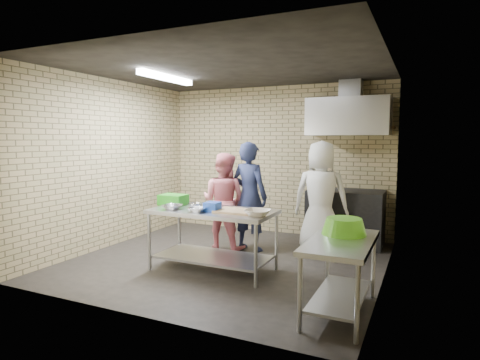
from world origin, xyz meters
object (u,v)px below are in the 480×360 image
bottle_red (354,121)px  woman_white (321,196)px  prep_table (213,240)px  bottle_green (379,122)px  woman_pink (224,201)px  green_crate (173,200)px  green_basin (344,226)px  side_counter (340,277)px  man_navy (249,196)px  blue_tub (212,207)px  stove (345,217)px

bottle_red → woman_white: 1.47m
prep_table → bottle_green: size_ratio=10.85×
bottle_green → woman_pink: size_ratio=0.10×
green_crate → green_basin: 2.53m
woman_pink → woman_white: (1.43, 0.51, 0.10)m
bottle_red → woman_white: (-0.33, -0.82, -1.17)m
green_basin → woman_white: woman_white is taller
side_counter → man_navy: bearing=134.9°
green_crate → woman_white: bearing=38.3°
side_counter → bottle_red: 3.44m
bottle_green → woman_white: bearing=-131.4°
side_counter → blue_tub: blue_tub is taller
side_counter → man_navy: man_navy is taller
bottle_red → prep_table: bearing=-120.8°
blue_tub → bottle_red: bearing=61.2°
prep_table → woman_pink: woman_pink is taller
woman_white → man_navy: bearing=14.8°
green_crate → woman_white: woman_white is taller
green_basin → woman_white: (-0.71, 1.92, 0.02)m
stove → bottle_red: 1.60m
prep_table → green_crate: bearing=170.3°
stove → green_basin: bearing=-80.2°
side_counter → blue_tub: 1.89m
bottle_green → woman_pink: (-2.15, -1.33, -1.25)m
green_crate → woman_pink: bearing=69.0°
blue_tub → woman_white: bearing=57.8°
prep_table → man_navy: (0.04, 1.11, 0.44)m
man_navy → woman_pink: man_navy is taller
side_counter → stove: stove is taller
stove → man_navy: 1.68m
woman_white → bottle_red: bearing=-118.4°
blue_tub → bottle_green: bottle_green is taller
stove → woman_white: (-0.28, -0.58, 0.41)m
blue_tub → green_basin: 1.75m
side_counter → man_navy: 2.53m
woman_white → bottle_green: bearing=-138.2°
bottle_red → woman_white: size_ratio=0.11×
prep_table → green_basin: bearing=-12.7°
man_navy → side_counter: bearing=145.7°
stove → prep_table: bearing=-122.6°
stove → blue_tub: blue_tub is taller
green_crate → bottle_red: size_ratio=2.01×
man_navy → woman_white: woman_white is taller
prep_table → man_navy: bearing=87.8°
green_crate → green_basin: size_ratio=0.79×
green_basin → woman_white: 2.04m
green_basin → bottle_green: size_ratio=3.07×
prep_table → woman_pink: (-0.36, 1.01, 0.35)m
bottle_red → man_navy: bottle_red is taller
stove → woman_white: bearing=-115.3°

